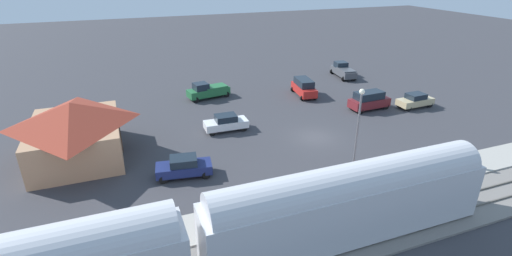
% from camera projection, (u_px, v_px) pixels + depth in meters
% --- Properties ---
extents(ground_plane, '(200.00, 200.00, 0.00)m').
position_uv_depth(ground_plane, '(315.00, 137.00, 37.83)').
color(ground_plane, '#38383D').
extents(railway_track, '(4.80, 70.00, 0.30)m').
position_uv_depth(railway_track, '(415.00, 217.00, 25.83)').
color(railway_track, slate).
rests_on(railway_track, ground).
extents(platform, '(3.20, 46.00, 0.30)m').
position_uv_depth(platform, '(378.00, 186.00, 29.22)').
color(platform, '#A8A399').
rests_on(platform, ground).
extents(station_building, '(10.41, 8.07, 5.21)m').
position_uv_depth(station_building, '(75.00, 129.00, 32.96)').
color(station_building, tan).
rests_on(station_building, ground).
extents(pedestrian_on_platform, '(0.36, 0.36, 1.71)m').
position_uv_depth(pedestrian_on_platform, '(472.00, 157.00, 31.30)').
color(pedestrian_on_platform, brown).
rests_on(pedestrian_on_platform, platform).
extents(pickup_green, '(2.83, 5.65, 2.14)m').
position_uv_depth(pickup_green, '(208.00, 91.00, 48.40)').
color(pickup_green, '#236638').
rests_on(pickup_green, ground).
extents(suv_maroon, '(2.20, 4.99, 2.22)m').
position_uv_depth(suv_maroon, '(369.00, 100.00, 44.62)').
color(suv_maroon, maroon).
rests_on(suv_maroon, ground).
extents(suv_red, '(5.11, 2.87, 2.22)m').
position_uv_depth(suv_red, '(304.00, 87.00, 49.34)').
color(suv_red, red).
rests_on(suv_red, ground).
extents(pickup_charcoal, '(5.62, 3.06, 2.14)m').
position_uv_depth(pickup_charcoal, '(343.00, 70.00, 57.49)').
color(pickup_charcoal, '#47494F').
rests_on(pickup_charcoal, ground).
extents(sedan_navy, '(2.49, 4.72, 1.74)m').
position_uv_depth(sedan_navy, '(184.00, 167.00, 30.59)').
color(sedan_navy, navy).
rests_on(sedan_navy, ground).
extents(sedan_tan, '(2.03, 4.57, 1.74)m').
position_uv_depth(sedan_tan, '(415.00, 100.00, 45.40)').
color(sedan_tan, '#C6B284').
rests_on(sedan_tan, ground).
extents(sedan_white, '(1.92, 4.53, 1.74)m').
position_uv_depth(sedan_white, '(226.00, 123.00, 39.03)').
color(sedan_white, white).
rests_on(sedan_white, ground).
extents(light_pole_near_platform, '(0.44, 0.44, 7.33)m').
position_uv_depth(light_pole_near_platform, '(358.00, 121.00, 29.65)').
color(light_pole_near_platform, '#515156').
rests_on(light_pole_near_platform, ground).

